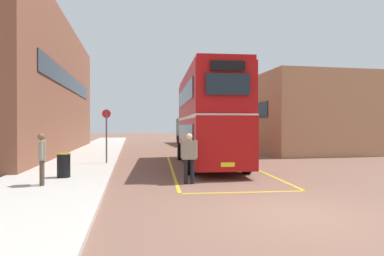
# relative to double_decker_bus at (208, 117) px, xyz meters

# --- Properties ---
(ground_plane) EXTENTS (135.60, 135.60, 0.00)m
(ground_plane) POSITION_rel_double_decker_bus_xyz_m (-0.19, 5.12, -2.51)
(ground_plane) COLOR brown
(sidewalk_left) EXTENTS (4.00, 57.60, 0.14)m
(sidewalk_left) POSITION_rel_double_decker_bus_xyz_m (-6.69, 7.52, -2.44)
(sidewalk_left) COLOR #B2ADA3
(sidewalk_left) RESTS_ON ground
(brick_building_left) EXTENTS (5.33, 22.83, 9.50)m
(brick_building_left) POSITION_rel_double_decker_bus_xyz_m (-10.92, 8.82, 2.24)
(brick_building_left) COLOR brown
(brick_building_left) RESTS_ON ground
(depot_building_right) EXTENTS (8.23, 16.65, 5.81)m
(depot_building_right) POSITION_rel_double_decker_bus_xyz_m (9.39, 10.74, 0.40)
(depot_building_right) COLOR #AD7A56
(depot_building_right) RESTS_ON ground
(double_decker_bus) EXTENTS (3.29, 9.85, 4.75)m
(double_decker_bus) POSITION_rel_double_decker_bus_xyz_m (0.00, 0.00, 0.00)
(double_decker_bus) COLOR black
(double_decker_bus) RESTS_ON ground
(single_deck_bus) EXTENTS (2.80, 9.32, 3.02)m
(single_deck_bus) POSITION_rel_double_decker_bus_xyz_m (2.81, 18.44, -0.87)
(single_deck_bus) COLOR black
(single_deck_bus) RESTS_ON ground
(pedestrian_boarding) EXTENTS (0.60, 0.27, 1.80)m
(pedestrian_boarding) POSITION_rel_double_decker_bus_xyz_m (-1.88, -5.04, -1.46)
(pedestrian_boarding) COLOR black
(pedestrian_boarding) RESTS_ON ground
(pedestrian_waiting_near) EXTENTS (0.31, 0.56, 1.69)m
(pedestrian_waiting_near) POSITION_rel_double_decker_bus_xyz_m (-6.74, -5.13, -1.40)
(pedestrian_waiting_near) COLOR #473828
(pedestrian_waiting_near) RESTS_ON sidewalk_left
(litter_bin) EXTENTS (0.50, 0.50, 0.90)m
(litter_bin) POSITION_rel_double_decker_bus_xyz_m (-6.37, -3.59, -1.92)
(litter_bin) COLOR black
(litter_bin) RESTS_ON sidewalk_left
(bus_stop_sign) EXTENTS (0.44, 0.08, 2.76)m
(bus_stop_sign) POSITION_rel_double_decker_bus_xyz_m (-5.15, 0.91, -0.72)
(bus_stop_sign) COLOR #4C4C51
(bus_stop_sign) RESTS_ON sidewalk_left
(bay_marking_yellow) EXTENTS (5.03, 12.01, 0.01)m
(bay_marking_yellow) POSITION_rel_double_decker_bus_xyz_m (-0.07, -1.83, -2.51)
(bay_marking_yellow) COLOR gold
(bay_marking_yellow) RESTS_ON ground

